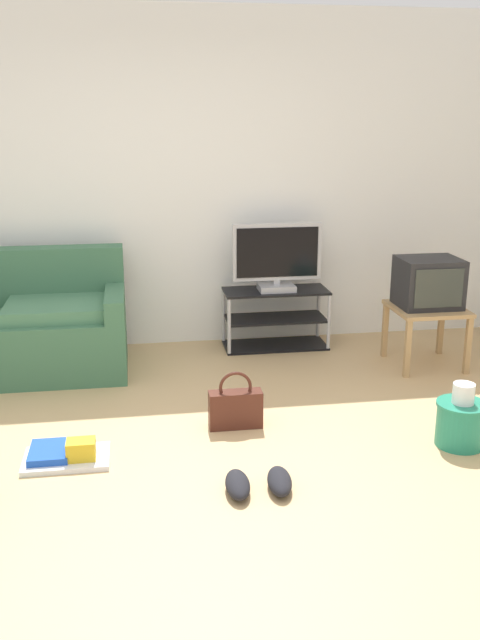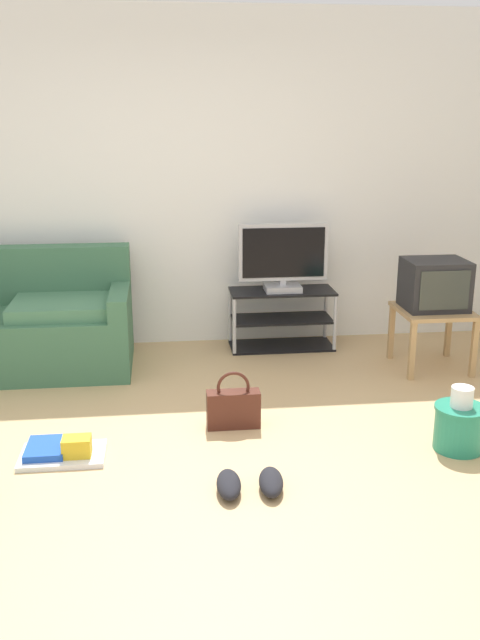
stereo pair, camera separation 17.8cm
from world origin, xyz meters
TOP-DOWN VIEW (x-y plane):
  - ground_plane at (0.00, 0.00)m, footprint 9.00×9.80m
  - wall_back at (0.00, 2.45)m, footprint 9.00×0.10m
  - tv_stand at (0.89, 2.15)m, footprint 0.86×0.37m
  - flat_tv at (0.89, 2.13)m, footprint 0.73×0.22m
  - side_table at (1.95, 1.54)m, footprint 0.53×0.53m
  - crt_tv at (1.95, 1.55)m, footprint 0.45×0.39m
  - handbag at (0.32, 0.64)m, footprint 0.33×0.12m
  - cleaning_bucket at (1.60, 0.19)m, footprint 0.30×0.30m
  - sneakers_pair at (0.33, -0.14)m, footprint 0.37×0.30m
  - floor_tray at (-0.69, 0.34)m, footprint 0.48×0.33m

SIDE VIEW (x-z plane):
  - ground_plane at x=0.00m, z-range -0.02..0.00m
  - floor_tray at x=-0.69m, z-range -0.03..0.11m
  - sneakers_pair at x=0.33m, z-range 0.00..0.09m
  - handbag at x=0.32m, z-range -0.05..0.31m
  - cleaning_bucket at x=1.60m, z-range -0.03..0.35m
  - tv_stand at x=0.89m, z-range 0.00..0.49m
  - side_table at x=1.95m, z-range 0.16..0.63m
  - crt_tv at x=1.95m, z-range 0.47..0.84m
  - flat_tv at x=0.89m, z-range 0.49..1.04m
  - wall_back at x=0.00m, z-range 0.00..2.70m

